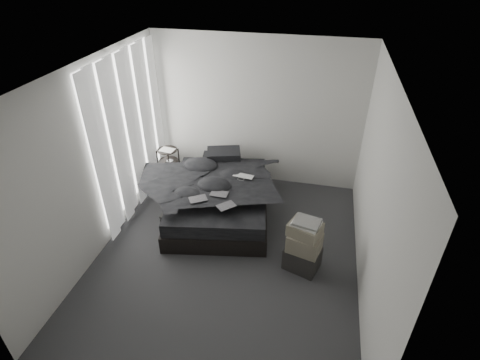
% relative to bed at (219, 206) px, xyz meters
% --- Properties ---
extents(floor, '(3.60, 4.20, 0.01)m').
position_rel_bed_xyz_m(floor, '(0.37, -0.89, -0.14)').
color(floor, '#2F2F32').
rests_on(floor, ground).
extents(ceiling, '(3.60, 4.20, 0.01)m').
position_rel_bed_xyz_m(ceiling, '(0.37, -0.89, 2.46)').
color(ceiling, white).
rests_on(ceiling, ground).
extents(wall_back, '(3.60, 0.01, 2.60)m').
position_rel_bed_xyz_m(wall_back, '(0.37, 1.21, 1.16)').
color(wall_back, beige).
rests_on(wall_back, ground).
extents(wall_front, '(3.60, 0.01, 2.60)m').
position_rel_bed_xyz_m(wall_front, '(0.37, -2.99, 1.16)').
color(wall_front, beige).
rests_on(wall_front, ground).
extents(wall_left, '(0.01, 4.20, 2.60)m').
position_rel_bed_xyz_m(wall_left, '(-1.43, -0.89, 1.16)').
color(wall_left, beige).
rests_on(wall_left, ground).
extents(wall_right, '(0.01, 4.20, 2.60)m').
position_rel_bed_xyz_m(wall_right, '(2.17, -0.89, 1.16)').
color(wall_right, beige).
rests_on(wall_right, ground).
extents(window_left, '(0.02, 2.00, 2.30)m').
position_rel_bed_xyz_m(window_left, '(-1.41, 0.01, 1.21)').
color(window_left, white).
rests_on(window_left, wall_left).
extents(curtain_left, '(0.06, 2.12, 2.48)m').
position_rel_bed_xyz_m(curtain_left, '(-1.36, 0.01, 1.14)').
color(curtain_left, white).
rests_on(curtain_left, wall_left).
extents(bed, '(1.85, 2.24, 0.27)m').
position_rel_bed_xyz_m(bed, '(0.00, 0.00, 0.00)').
color(bed, black).
rests_on(bed, floor).
extents(mattress, '(1.78, 2.18, 0.21)m').
position_rel_bed_xyz_m(mattress, '(0.00, 0.00, 0.24)').
color(mattress, black).
rests_on(mattress, bed).
extents(duvet, '(1.76, 1.95, 0.23)m').
position_rel_bed_xyz_m(duvet, '(0.01, -0.05, 0.47)').
color(duvet, black).
rests_on(duvet, mattress).
extents(pillow_lower, '(0.67, 0.51, 0.14)m').
position_rel_bed_xyz_m(pillow_lower, '(-0.18, 0.76, 0.42)').
color(pillow_lower, black).
rests_on(pillow_lower, mattress).
extents(pillow_upper, '(0.65, 0.53, 0.13)m').
position_rel_bed_xyz_m(pillow_upper, '(-0.11, 0.75, 0.55)').
color(pillow_upper, black).
rests_on(pillow_upper, pillow_lower).
extents(laptop, '(0.35, 0.25, 0.03)m').
position_rel_bed_xyz_m(laptop, '(0.36, 0.11, 0.60)').
color(laptop, silver).
rests_on(laptop, duvet).
extents(comic_a, '(0.30, 0.28, 0.01)m').
position_rel_bed_xyz_m(comic_a, '(-0.15, -0.57, 0.59)').
color(comic_a, black).
rests_on(comic_a, duvet).
extents(comic_b, '(0.26, 0.17, 0.01)m').
position_rel_bed_xyz_m(comic_b, '(0.12, -0.38, 0.60)').
color(comic_b, black).
rests_on(comic_b, duvet).
extents(comic_c, '(0.30, 0.30, 0.01)m').
position_rel_bed_xyz_m(comic_c, '(0.29, -0.64, 0.60)').
color(comic_c, black).
rests_on(comic_c, duvet).
extents(side_stand, '(0.44, 0.44, 0.65)m').
position_rel_bed_xyz_m(side_stand, '(-1.15, 0.73, 0.19)').
color(side_stand, black).
rests_on(side_stand, floor).
extents(papers, '(0.27, 0.22, 0.01)m').
position_rel_bed_xyz_m(papers, '(-1.14, 0.72, 0.52)').
color(papers, white).
rests_on(papers, side_stand).
extents(floor_books, '(0.15, 0.20, 0.13)m').
position_rel_bed_xyz_m(floor_books, '(-0.78, -0.41, -0.07)').
color(floor_books, black).
rests_on(floor_books, floor).
extents(box_lower, '(0.53, 0.47, 0.33)m').
position_rel_bed_xyz_m(box_lower, '(1.42, -0.93, 0.03)').
color(box_lower, black).
rests_on(box_lower, floor).
extents(box_mid, '(0.48, 0.42, 0.25)m').
position_rel_bed_xyz_m(box_mid, '(1.43, -0.94, 0.32)').
color(box_mid, '#696353').
rests_on(box_mid, box_lower).
extents(box_upper, '(0.48, 0.44, 0.17)m').
position_rel_bed_xyz_m(box_upper, '(1.41, -0.92, 0.53)').
color(box_upper, '#696353').
rests_on(box_upper, box_mid).
extents(art_book_white, '(0.41, 0.36, 0.03)m').
position_rel_bed_xyz_m(art_book_white, '(1.42, -0.93, 0.63)').
color(art_book_white, silver).
rests_on(art_book_white, box_upper).
extents(art_book_snake, '(0.38, 0.33, 0.03)m').
position_rel_bed_xyz_m(art_book_snake, '(1.43, -0.94, 0.66)').
color(art_book_snake, silver).
rests_on(art_book_snake, art_book_white).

